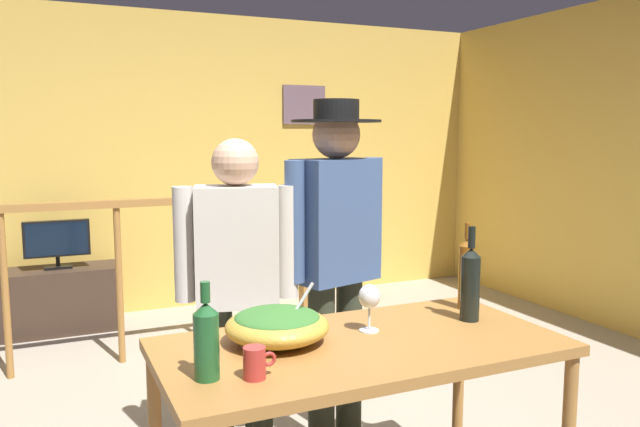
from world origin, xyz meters
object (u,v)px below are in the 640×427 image
(framed_picture, at_px, (304,105))
(wine_bottle_amber, at_px, (466,273))
(wine_bottle_dark, at_px, (470,282))
(mug_red, at_px, (255,363))
(salad_bowl, at_px, (277,324))
(wine_bottle_green, at_px, (206,339))
(wine_glass, at_px, (369,298))
(tv_console, at_px, (60,299))
(stair_railing, at_px, (150,254))
(flat_screen_tv, at_px, (57,240))
(person_standing_left, at_px, (237,279))
(serving_table, at_px, (361,362))
(person_standing_right, at_px, (336,242))

(framed_picture, relative_size, wine_bottle_amber, 1.11)
(wine_bottle_dark, relative_size, mug_red, 3.61)
(framed_picture, distance_m, salad_bowl, 3.84)
(wine_bottle_green, bearing_deg, wine_bottle_amber, 14.52)
(wine_glass, bearing_deg, salad_bowl, 176.99)
(salad_bowl, bearing_deg, wine_bottle_amber, 5.43)
(wine_glass, xyz_separation_m, wine_bottle_amber, (0.53, 0.10, 0.03))
(tv_console, distance_m, wine_bottle_green, 3.41)
(stair_railing, relative_size, flat_screen_tv, 7.31)
(salad_bowl, distance_m, wine_bottle_green, 0.39)
(framed_picture, xyz_separation_m, person_standing_left, (-1.49, -2.78, -0.91))
(stair_railing, relative_size, wine_bottle_dark, 9.03)
(framed_picture, relative_size, person_standing_left, 0.28)
(stair_railing, relative_size, person_standing_left, 2.30)
(serving_table, distance_m, person_standing_left, 0.79)
(wine_bottle_dark, xyz_separation_m, person_standing_right, (-0.28, 0.67, 0.08))
(stair_railing, bearing_deg, person_standing_right, -68.34)
(flat_screen_tv, height_order, wine_bottle_amber, wine_bottle_amber)
(framed_picture, bearing_deg, person_standing_left, -118.26)
(serving_table, height_order, wine_bottle_amber, wine_bottle_amber)
(stair_railing, bearing_deg, flat_screen_tv, 122.32)
(framed_picture, relative_size, wine_bottle_dark, 1.08)
(salad_bowl, distance_m, mug_red, 0.34)
(serving_table, height_order, wine_bottle_green, wine_bottle_green)
(wine_bottle_dark, xyz_separation_m, mug_red, (-0.98, -0.23, -0.11))
(wine_glass, relative_size, person_standing_left, 0.12)
(framed_picture, xyz_separation_m, wine_bottle_dark, (-0.72, -3.45, -0.85))
(flat_screen_tv, bearing_deg, serving_table, -73.61)
(stair_railing, bearing_deg, wine_glass, -78.07)
(tv_console, bearing_deg, mug_red, -81.98)
(salad_bowl, bearing_deg, flat_screen_tv, 102.06)
(person_standing_right, bearing_deg, wine_glass, 60.11)
(stair_railing, height_order, tv_console, stair_railing)
(stair_railing, relative_size, salad_bowl, 9.22)
(wine_bottle_green, height_order, mug_red, wine_bottle_green)
(wine_bottle_amber, bearing_deg, framed_picture, 79.16)
(wine_glass, bearing_deg, tv_console, 108.14)
(serving_table, bearing_deg, person_standing_right, 71.27)
(salad_bowl, height_order, person_standing_right, person_standing_right)
(flat_screen_tv, height_order, salad_bowl, salad_bowl)
(flat_screen_tv, height_order, wine_bottle_green, wine_bottle_green)
(serving_table, xyz_separation_m, salad_bowl, (-0.28, 0.11, 0.15))
(mug_red, bearing_deg, person_standing_right, 51.83)
(wine_glass, height_order, mug_red, wine_glass)
(stair_railing, distance_m, flat_screen_tv, 1.04)
(wine_glass, height_order, person_standing_left, person_standing_left)
(wine_bottle_green, xyz_separation_m, person_standing_right, (0.84, 0.84, 0.11))
(framed_picture, bearing_deg, tv_console, -172.44)
(wine_bottle_amber, relative_size, person_standing_right, 0.22)
(tv_console, bearing_deg, stair_railing, -58.57)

